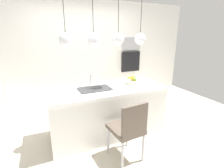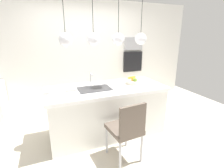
{
  "view_description": "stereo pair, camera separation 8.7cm",
  "coord_description": "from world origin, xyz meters",
  "px_view_note": "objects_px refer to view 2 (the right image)",
  "views": [
    {
      "loc": [
        -1.01,
        -2.59,
        1.77
      ],
      "look_at": [
        0.1,
        0.0,
        0.93
      ],
      "focal_mm": 26.81,
      "sensor_mm": 36.0,
      "label": 1
    },
    {
      "loc": [
        -0.93,
        -2.62,
        1.77
      ],
      "look_at": [
        0.1,
        0.0,
        0.93
      ],
      "focal_mm": 26.81,
      "sensor_mm": 36.0,
      "label": 2
    }
  ],
  "objects_px": {
    "chair_near": "(126,128)",
    "oven": "(133,62)",
    "fruit_bowl": "(133,81)",
    "microwave": "(133,44)"
  },
  "relations": [
    {
      "from": "oven",
      "to": "chair_near",
      "type": "bearing_deg",
      "value": -119.61
    },
    {
      "from": "fruit_bowl",
      "to": "microwave",
      "type": "bearing_deg",
      "value": 61.91
    },
    {
      "from": "microwave",
      "to": "oven",
      "type": "relative_size",
      "value": 0.96
    },
    {
      "from": "fruit_bowl",
      "to": "microwave",
      "type": "height_order",
      "value": "microwave"
    },
    {
      "from": "fruit_bowl",
      "to": "chair_near",
      "type": "height_order",
      "value": "fruit_bowl"
    },
    {
      "from": "microwave",
      "to": "oven",
      "type": "height_order",
      "value": "microwave"
    },
    {
      "from": "fruit_bowl",
      "to": "microwave",
      "type": "relative_size",
      "value": 0.48
    },
    {
      "from": "microwave",
      "to": "chair_near",
      "type": "distance_m",
      "value": 2.91
    },
    {
      "from": "chair_near",
      "to": "oven",
      "type": "bearing_deg",
      "value": 60.39
    },
    {
      "from": "fruit_bowl",
      "to": "chair_near",
      "type": "bearing_deg",
      "value": -122.36
    }
  ]
}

